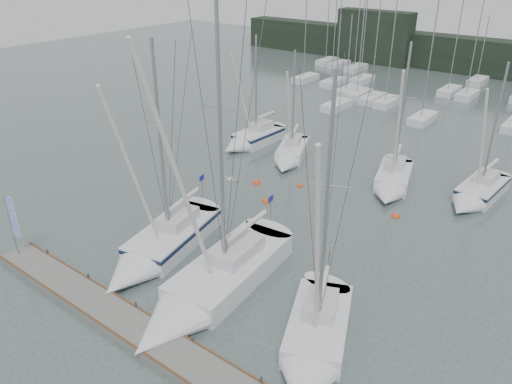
# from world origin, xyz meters

# --- Properties ---
(ground) EXTENTS (160.00, 160.00, 0.00)m
(ground) POSITION_xyz_m (0.00, 0.00, 0.00)
(ground) COLOR #455451
(ground) RESTS_ON ground
(dock) EXTENTS (24.00, 2.00, 0.40)m
(dock) POSITION_xyz_m (0.00, -5.00, 0.20)
(dock) COLOR #60615C
(dock) RESTS_ON ground
(far_treeline) EXTENTS (90.00, 4.00, 5.00)m
(far_treeline) POSITION_xyz_m (0.00, 62.00, 2.50)
(far_treeline) COLOR black
(far_treeline) RESTS_ON ground
(far_building_left) EXTENTS (12.00, 3.00, 8.00)m
(far_building_left) POSITION_xyz_m (-20.00, 60.00, 4.00)
(far_building_left) COLOR black
(far_building_left) RESTS_ON ground
(mast_forest) EXTENTS (47.85, 26.83, 14.80)m
(mast_forest) POSITION_xyz_m (-6.34, 43.36, 0.50)
(mast_forest) COLOR silver
(mast_forest) RESTS_ON ground
(sailboat_near_left) EXTENTS (4.97, 10.32, 13.74)m
(sailboat_near_left) POSITION_xyz_m (-4.94, -0.02, 0.60)
(sailboat_near_left) COLOR silver
(sailboat_near_left) RESTS_ON ground
(sailboat_near_center) EXTENTS (4.50, 12.32, 17.17)m
(sailboat_near_center) POSITION_xyz_m (0.13, -1.36, 0.59)
(sailboat_near_center) COLOR silver
(sailboat_near_center) RESTS_ON ground
(sailboat_near_right) EXTENTS (5.57, 8.34, 13.84)m
(sailboat_near_right) POSITION_xyz_m (6.80, -1.20, 0.52)
(sailboat_near_right) COLOR silver
(sailboat_near_right) RESTS_ON ground
(sailboat_mid_a) EXTENTS (2.88, 7.29, 10.84)m
(sailboat_mid_a) POSITION_xyz_m (-12.25, 18.28, 0.60)
(sailboat_mid_a) COLOR silver
(sailboat_mid_a) RESTS_ON ground
(sailboat_mid_b) EXTENTS (4.88, 7.54, 10.08)m
(sailboat_mid_b) POSITION_xyz_m (-7.18, 17.43, 0.50)
(sailboat_mid_b) COLOR silver
(sailboat_mid_b) RESTS_ON ground
(sailboat_mid_c) EXTENTS (4.33, 7.56, 11.74)m
(sailboat_mid_c) POSITION_xyz_m (2.29, 17.39, 0.58)
(sailboat_mid_c) COLOR silver
(sailboat_mid_c) RESTS_ON ground
(sailboat_mid_d) EXTENTS (2.95, 7.46, 10.83)m
(sailboat_mid_d) POSITION_xyz_m (7.96, 19.38, 0.55)
(sailboat_mid_d) COLOR silver
(sailboat_mid_d) RESTS_ON ground
(buoy_a) EXTENTS (0.60, 0.60, 0.60)m
(buoy_a) POSITION_xyz_m (-4.18, 9.97, 0.00)
(buoy_a) COLOR #EB4014
(buoy_a) RESTS_ON ground
(buoy_b) EXTENTS (0.57, 0.57, 0.57)m
(buoy_b) POSITION_xyz_m (4.31, 13.66, 0.00)
(buoy_b) COLOR #EB4014
(buoy_b) RESTS_ON ground
(buoy_c) EXTENTS (0.61, 0.61, 0.61)m
(buoy_c) POSITION_xyz_m (-6.67, 12.07, 0.00)
(buoy_c) COLOR #EB4014
(buoy_c) RESTS_ON ground
(dock_banner) EXTENTS (0.58, 0.24, 3.97)m
(dock_banner) POSITION_xyz_m (-11.25, -5.05, 2.75)
(dock_banner) COLOR gray
(dock_banner) RESTS_ON dock
(seagull) EXTENTS (0.97, 0.43, 0.19)m
(seagull) POSITION_xyz_m (-0.64, 1.94, 5.78)
(seagull) COLOR silver
(seagull) RESTS_ON ground
(buoy_d) EXTENTS (0.49, 0.49, 0.49)m
(buoy_d) POSITION_xyz_m (-3.66, 13.70, 0.00)
(buoy_d) COLOR #EB4014
(buoy_d) RESTS_ON ground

